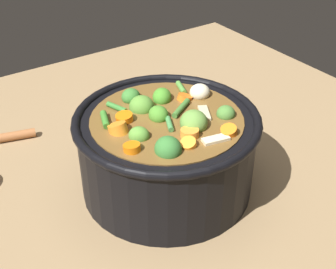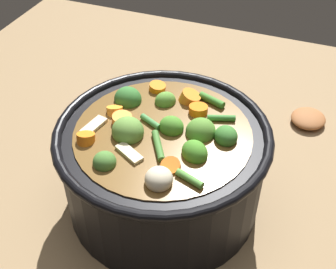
% 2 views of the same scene
% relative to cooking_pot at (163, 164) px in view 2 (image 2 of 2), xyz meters
% --- Properties ---
extents(ground_plane, '(1.10, 1.10, 0.00)m').
position_rel_cooking_pot_xyz_m(ground_plane, '(0.00, -0.00, -0.07)').
color(ground_plane, '#8C704C').
extents(cooking_pot, '(0.29, 0.29, 0.16)m').
position_rel_cooking_pot_xyz_m(cooking_pot, '(0.00, 0.00, 0.00)').
color(cooking_pot, black).
rests_on(cooking_pot, ground_plane).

